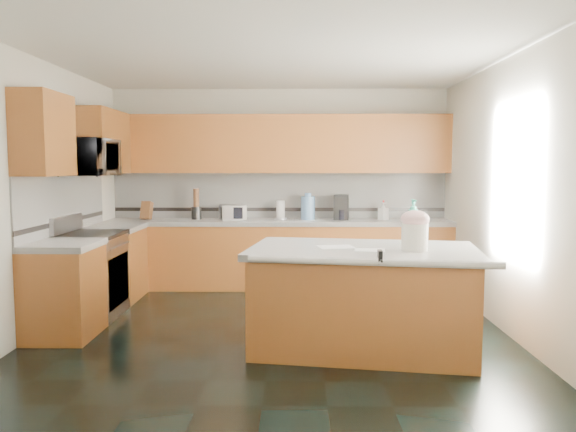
{
  "coord_description": "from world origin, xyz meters",
  "views": [
    {
      "loc": [
        0.23,
        -5.51,
        1.64
      ],
      "look_at": [
        0.15,
        0.35,
        1.12
      ],
      "focal_mm": 35.0,
      "sensor_mm": 36.0,
      "label": 1
    }
  ],
  "objects_px": {
    "soap_bottle_island": "(413,222)",
    "knife_block": "(147,211)",
    "coffee_maker": "(341,207)",
    "treat_jar": "(415,237)",
    "island_top": "(363,251)",
    "island_base": "(363,301)",
    "toaster_oven": "(233,212)"
  },
  "relations": [
    {
      "from": "knife_block",
      "to": "toaster_oven",
      "type": "height_order",
      "value": "knife_block"
    },
    {
      "from": "knife_block",
      "to": "island_base",
      "type": "bearing_deg",
      "value": -35.25
    },
    {
      "from": "treat_jar",
      "to": "soap_bottle_island",
      "type": "bearing_deg",
      "value": 96.74
    },
    {
      "from": "island_base",
      "to": "coffee_maker",
      "type": "relative_size",
      "value": 5.62
    },
    {
      "from": "coffee_maker",
      "to": "treat_jar",
      "type": "bearing_deg",
      "value": -74.06
    },
    {
      "from": "island_top",
      "to": "toaster_oven",
      "type": "relative_size",
      "value": 5.99
    },
    {
      "from": "treat_jar",
      "to": "island_base",
      "type": "bearing_deg",
      "value": 173.04
    },
    {
      "from": "soap_bottle_island",
      "to": "knife_block",
      "type": "height_order",
      "value": "soap_bottle_island"
    },
    {
      "from": "island_top",
      "to": "knife_block",
      "type": "height_order",
      "value": "knife_block"
    },
    {
      "from": "knife_block",
      "to": "toaster_oven",
      "type": "relative_size",
      "value": 0.72
    },
    {
      "from": "soap_bottle_island",
      "to": "toaster_oven",
      "type": "xyz_separation_m",
      "value": [
        -1.93,
        2.43,
        -0.11
      ]
    },
    {
      "from": "island_base",
      "to": "coffee_maker",
      "type": "height_order",
      "value": "coffee_maker"
    },
    {
      "from": "island_base",
      "to": "toaster_oven",
      "type": "relative_size",
      "value": 5.69
    },
    {
      "from": "treat_jar",
      "to": "coffee_maker",
      "type": "distance_m",
      "value": 2.84
    },
    {
      "from": "island_base",
      "to": "island_top",
      "type": "distance_m",
      "value": 0.46
    },
    {
      "from": "island_top",
      "to": "soap_bottle_island",
      "type": "xyz_separation_m",
      "value": [
        0.48,
        0.18,
        0.24
      ]
    },
    {
      "from": "knife_block",
      "to": "toaster_oven",
      "type": "bearing_deg",
      "value": 9.51
    },
    {
      "from": "treat_jar",
      "to": "coffee_maker",
      "type": "relative_size",
      "value": 0.7
    },
    {
      "from": "treat_jar",
      "to": "knife_block",
      "type": "distance_m",
      "value": 4.13
    },
    {
      "from": "island_top",
      "to": "coffee_maker",
      "type": "height_order",
      "value": "coffee_maker"
    },
    {
      "from": "soap_bottle_island",
      "to": "knife_block",
      "type": "relative_size",
      "value": 1.75
    },
    {
      "from": "knife_block",
      "to": "treat_jar",
      "type": "bearing_deg",
      "value": -32.92
    },
    {
      "from": "soap_bottle_island",
      "to": "toaster_oven",
      "type": "bearing_deg",
      "value": 122.36
    },
    {
      "from": "island_top",
      "to": "soap_bottle_island",
      "type": "distance_m",
      "value": 0.56
    },
    {
      "from": "knife_block",
      "to": "toaster_oven",
      "type": "xyz_separation_m",
      "value": [
        1.17,
        0.0,
        -0.02
      ]
    },
    {
      "from": "soap_bottle_island",
      "to": "coffee_maker",
      "type": "distance_m",
      "value": 2.5
    },
    {
      "from": "island_base",
      "to": "knife_block",
      "type": "xyz_separation_m",
      "value": [
        -2.63,
        2.61,
        0.61
      ]
    },
    {
      "from": "treat_jar",
      "to": "toaster_oven",
      "type": "distance_m",
      "value": 3.36
    },
    {
      "from": "island_base",
      "to": "soap_bottle_island",
      "type": "height_order",
      "value": "soap_bottle_island"
    },
    {
      "from": "island_base",
      "to": "knife_block",
      "type": "distance_m",
      "value": 3.75
    },
    {
      "from": "soap_bottle_island",
      "to": "coffee_maker",
      "type": "xyz_separation_m",
      "value": [
        -0.46,
        2.46,
        -0.04
      ]
    },
    {
      "from": "island_top",
      "to": "toaster_oven",
      "type": "height_order",
      "value": "toaster_oven"
    }
  ]
}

